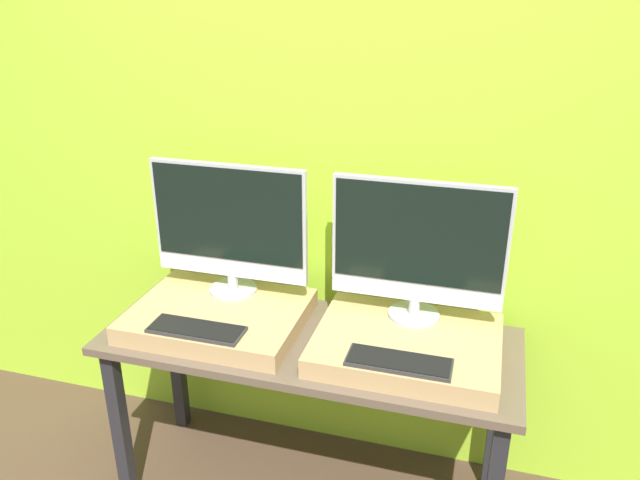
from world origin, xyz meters
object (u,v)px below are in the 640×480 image
(keyboard_right, at_px, (399,362))
(keyboard_left, at_px, (197,329))
(monitor_left, at_px, (229,226))
(monitor_right, at_px, (418,247))

(keyboard_right, bearing_deg, keyboard_left, 180.00)
(keyboard_left, distance_m, keyboard_right, 0.70)
(monitor_left, relative_size, keyboard_right, 1.81)
(monitor_right, bearing_deg, keyboard_left, -155.91)
(keyboard_left, bearing_deg, monitor_left, 90.00)
(monitor_left, height_order, keyboard_right, monitor_left)
(monitor_right, height_order, keyboard_right, monitor_right)
(monitor_left, bearing_deg, monitor_right, 0.00)
(keyboard_left, height_order, monitor_right, monitor_right)
(monitor_left, xyz_separation_m, keyboard_left, (-0.00, -0.31, -0.26))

